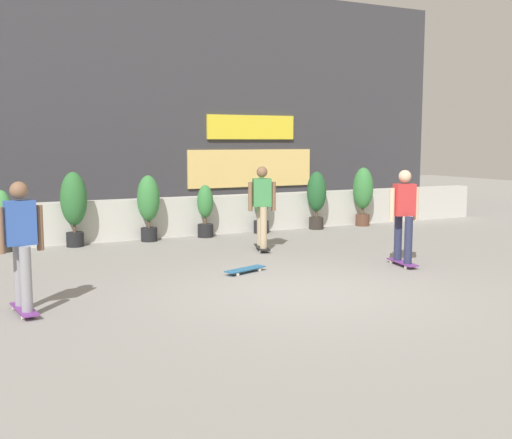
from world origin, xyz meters
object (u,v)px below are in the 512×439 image
at_px(skater_foreground, 404,213).
at_px(potted_plant_2, 74,203).
at_px(potted_plant_5, 261,201).
at_px(potted_plant_7, 363,192).
at_px(potted_plant_6, 317,196).
at_px(skater_by_wall_left, 262,204).
at_px(skateboard_near_camera, 245,269).
at_px(potted_plant_1, 2,219).
at_px(potted_plant_4, 205,210).
at_px(potted_plant_3, 148,203).
at_px(skater_by_wall_right, 21,241).

bearing_deg(skater_foreground, potted_plant_2, 135.72).
relative_size(potted_plant_5, potted_plant_7, 0.89).
xyz_separation_m(potted_plant_6, skater_by_wall_left, (-2.63, -2.17, 0.11)).
bearing_deg(potted_plant_5, potted_plant_2, -180.00).
bearing_deg(potted_plant_6, potted_plant_7, -0.00).
xyz_separation_m(skater_by_wall_left, skateboard_near_camera, (-1.24, -1.82, -0.88)).
height_order(potted_plant_1, potted_plant_7, potted_plant_7).
height_order(potted_plant_6, skater_foreground, skater_foreground).
distance_m(potted_plant_5, potted_plant_7, 2.97).
bearing_deg(potted_plant_4, potted_plant_6, 0.00).
xyz_separation_m(potted_plant_6, skateboard_near_camera, (-3.87, -3.99, -0.77)).
height_order(potted_plant_1, potted_plant_3, potted_plant_3).
bearing_deg(skateboard_near_camera, skater_by_wall_left, 55.79).
relative_size(potted_plant_6, skater_by_wall_left, 0.85).
relative_size(potted_plant_4, potted_plant_7, 0.79).
xyz_separation_m(potted_plant_6, skater_foreground, (-1.12, -4.69, 0.11)).
distance_m(potted_plant_7, skater_foreground, 5.33).
relative_size(skater_by_wall_right, skater_by_wall_left, 1.00).
height_order(skater_by_wall_left, skater_foreground, same).
distance_m(potted_plant_2, skateboard_near_camera, 4.57).
relative_size(potted_plant_1, potted_plant_7, 0.81).
xyz_separation_m(potted_plant_1, potted_plant_2, (1.40, -0.00, 0.25)).
height_order(potted_plant_4, skater_by_wall_left, skater_by_wall_left).
xyz_separation_m(potted_plant_3, skater_by_wall_left, (1.69, -2.17, 0.10)).
xyz_separation_m(potted_plant_1, potted_plant_7, (8.74, -0.00, 0.22)).
bearing_deg(skater_by_wall_left, potted_plant_2, 146.57).
height_order(potted_plant_2, skater_foreground, skater_foreground).
relative_size(potted_plant_3, potted_plant_4, 1.21).
bearing_deg(potted_plant_4, potted_plant_7, -0.00).
bearing_deg(potted_plant_5, skater_by_wall_left, -116.52).
bearing_deg(potted_plant_4, skater_foreground, -68.26).
bearing_deg(potted_plant_1, skater_by_wall_right, -91.79).
bearing_deg(skater_foreground, skater_by_wall_right, -177.01).
height_order(potted_plant_7, skater_by_wall_right, skater_by_wall_right).
bearing_deg(potted_plant_2, skater_foreground, -44.28).
bearing_deg(potted_plant_5, potted_plant_3, -180.00).
bearing_deg(skater_by_wall_right, potted_plant_3, 57.81).
relative_size(potted_plant_2, skater_foreground, 0.92).
distance_m(potted_plant_4, potted_plant_7, 4.41).
bearing_deg(potted_plant_4, potted_plant_5, 0.00).
relative_size(potted_plant_5, skater_by_wall_right, 0.80).
bearing_deg(skater_foreground, potted_plant_5, 95.26).
bearing_deg(potted_plant_5, potted_plant_7, -0.00).
bearing_deg(potted_plant_7, skater_by_wall_left, -151.80).
bearing_deg(potted_plant_2, skater_by_wall_right, -107.28).
bearing_deg(potted_plant_7, potted_plant_2, 180.00).
distance_m(potted_plant_1, potted_plant_6, 7.33).
xyz_separation_m(potted_plant_1, skateboard_near_camera, (3.46, -3.99, -0.61)).
bearing_deg(potted_plant_3, skater_foreground, -55.62).
xyz_separation_m(potted_plant_2, skateboard_near_camera, (2.05, -3.99, -0.85)).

